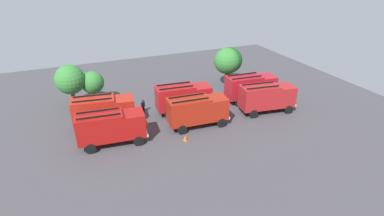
{
  "coord_description": "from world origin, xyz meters",
  "views": [
    {
      "loc": [
        -13.18,
        -31.37,
        17.91
      ],
      "look_at": [
        0.0,
        0.0,
        1.4
      ],
      "focal_mm": 28.63,
      "sensor_mm": 36.0,
      "label": 1
    }
  ],
  "objects_px": {
    "fire_truck_5": "(251,86)",
    "tree_3": "(229,60)",
    "firefighter_0": "(195,95)",
    "fire_truck_2": "(267,97)",
    "firefighter_1": "(185,112)",
    "firefighter_2": "(98,112)",
    "tree_2": "(227,61)",
    "fire_truck_1": "(197,110)",
    "fire_truck_4": "(183,97)",
    "traffic_cone_1": "(146,122)",
    "traffic_cone_2": "(225,92)",
    "tree_0": "(70,80)",
    "firefighter_4": "(143,106)",
    "fire_truck_3": "(104,110)",
    "fire_truck_0": "(111,126)",
    "firefighter_3": "(277,88)",
    "tree_1": "(92,83)",
    "traffic_cone_0": "(185,138)"
  },
  "relations": [
    {
      "from": "fire_truck_1",
      "to": "firefighter_3",
      "type": "xyz_separation_m",
      "value": [
        14.59,
        4.14,
        -1.16
      ]
    },
    {
      "from": "fire_truck_5",
      "to": "traffic_cone_2",
      "type": "distance_m",
      "value": 4.3
    },
    {
      "from": "firefighter_0",
      "to": "firefighter_3",
      "type": "bearing_deg",
      "value": -76.1
    },
    {
      "from": "fire_truck_2",
      "to": "firefighter_3",
      "type": "distance_m",
      "value": 6.46
    },
    {
      "from": "firefighter_0",
      "to": "tree_3",
      "type": "height_order",
      "value": "tree_3"
    },
    {
      "from": "fire_truck_0",
      "to": "tree_2",
      "type": "bearing_deg",
      "value": 32.36
    },
    {
      "from": "fire_truck_5",
      "to": "traffic_cone_1",
      "type": "distance_m",
      "value": 15.44
    },
    {
      "from": "firefighter_1",
      "to": "tree_3",
      "type": "bearing_deg",
      "value": -152.3
    },
    {
      "from": "traffic_cone_0",
      "to": "traffic_cone_2",
      "type": "bearing_deg",
      "value": 43.71
    },
    {
      "from": "firefighter_2",
      "to": "tree_2",
      "type": "bearing_deg",
      "value": -97.83
    },
    {
      "from": "firefighter_0",
      "to": "firefighter_2",
      "type": "relative_size",
      "value": 0.97
    },
    {
      "from": "traffic_cone_2",
      "to": "firefighter_4",
      "type": "bearing_deg",
      "value": -174.82
    },
    {
      "from": "fire_truck_5",
      "to": "firefighter_0",
      "type": "distance_m",
      "value": 7.77
    },
    {
      "from": "tree_2",
      "to": "traffic_cone_1",
      "type": "xyz_separation_m",
      "value": [
        -14.74,
        -7.28,
        -3.76
      ]
    },
    {
      "from": "fire_truck_2",
      "to": "fire_truck_4",
      "type": "bearing_deg",
      "value": 165.34
    },
    {
      "from": "fire_truck_5",
      "to": "fire_truck_4",
      "type": "bearing_deg",
      "value": -177.61
    },
    {
      "from": "fire_truck_1",
      "to": "firefighter_4",
      "type": "bearing_deg",
      "value": 133.24
    },
    {
      "from": "fire_truck_2",
      "to": "firefighter_4",
      "type": "height_order",
      "value": "fire_truck_2"
    },
    {
      "from": "traffic_cone_1",
      "to": "fire_truck_0",
      "type": "bearing_deg",
      "value": -149.53
    },
    {
      "from": "fire_truck_1",
      "to": "traffic_cone_1",
      "type": "xyz_separation_m",
      "value": [
        -5.51,
        2.55,
        -1.79
      ]
    },
    {
      "from": "firefighter_0",
      "to": "traffic_cone_0",
      "type": "xyz_separation_m",
      "value": [
        -5.15,
        -9.27,
        -0.6
      ]
    },
    {
      "from": "tree_1",
      "to": "tree_3",
      "type": "distance_m",
      "value": 20.24
    },
    {
      "from": "tree_2",
      "to": "firefighter_2",
      "type": "bearing_deg",
      "value": -169.75
    },
    {
      "from": "fire_truck_2",
      "to": "fire_truck_5",
      "type": "distance_m",
      "value": 3.84
    },
    {
      "from": "fire_truck_2",
      "to": "tree_2",
      "type": "xyz_separation_m",
      "value": [
        -0.51,
        9.8,
        1.97
      ]
    },
    {
      "from": "fire_truck_0",
      "to": "fire_truck_3",
      "type": "relative_size",
      "value": 0.99
    },
    {
      "from": "fire_truck_4",
      "to": "tree_0",
      "type": "xyz_separation_m",
      "value": [
        -12.98,
        6.77,
        1.86
      ]
    },
    {
      "from": "fire_truck_3",
      "to": "firefighter_0",
      "type": "height_order",
      "value": "fire_truck_3"
    },
    {
      "from": "fire_truck_5",
      "to": "tree_3",
      "type": "distance_m",
      "value": 6.51
    },
    {
      "from": "fire_truck_3",
      "to": "firefighter_4",
      "type": "distance_m",
      "value": 5.52
    },
    {
      "from": "fire_truck_1",
      "to": "fire_truck_4",
      "type": "xyz_separation_m",
      "value": [
        -0.15,
        4.13,
        0.0
      ]
    },
    {
      "from": "fire_truck_4",
      "to": "fire_truck_2",
      "type": "bearing_deg",
      "value": -17.69
    },
    {
      "from": "fire_truck_3",
      "to": "fire_truck_5",
      "type": "distance_m",
      "value": 19.86
    },
    {
      "from": "fire_truck_2",
      "to": "firefighter_4",
      "type": "bearing_deg",
      "value": 165.91
    },
    {
      "from": "firefighter_2",
      "to": "tree_1",
      "type": "xyz_separation_m",
      "value": [
        0.2,
        4.79,
        2.2
      ]
    },
    {
      "from": "fire_truck_5",
      "to": "traffic_cone_2",
      "type": "bearing_deg",
      "value": 127.92
    },
    {
      "from": "firefighter_4",
      "to": "tree_3",
      "type": "relative_size",
      "value": 0.29
    },
    {
      "from": "fire_truck_5",
      "to": "traffic_cone_2",
      "type": "relative_size",
      "value": 10.35
    },
    {
      "from": "tree_3",
      "to": "fire_truck_3",
      "type": "bearing_deg",
      "value": -163.52
    },
    {
      "from": "firefighter_0",
      "to": "tree_0",
      "type": "relative_size",
      "value": 0.28
    },
    {
      "from": "fire_truck_0",
      "to": "fire_truck_3",
      "type": "bearing_deg",
      "value": 96.58
    },
    {
      "from": "firefighter_0",
      "to": "fire_truck_2",
      "type": "bearing_deg",
      "value": -107.21
    },
    {
      "from": "firefighter_0",
      "to": "traffic_cone_0",
      "type": "distance_m",
      "value": 10.62
    },
    {
      "from": "fire_truck_3",
      "to": "traffic_cone_1",
      "type": "height_order",
      "value": "fire_truck_3"
    },
    {
      "from": "firefighter_1",
      "to": "firefighter_0",
      "type": "bearing_deg",
      "value": -135.62
    },
    {
      "from": "fire_truck_3",
      "to": "firefighter_2",
      "type": "relative_size",
      "value": 4.33
    },
    {
      "from": "fire_truck_2",
      "to": "firefighter_1",
      "type": "bearing_deg",
      "value": 176.49
    },
    {
      "from": "tree_1",
      "to": "traffic_cone_2",
      "type": "xyz_separation_m",
      "value": [
        18.01,
        -3.92,
        -2.81
      ]
    },
    {
      "from": "firefighter_3",
      "to": "firefighter_4",
      "type": "xyz_separation_m",
      "value": [
        -19.58,
        1.82,
        -0.01
      ]
    },
    {
      "from": "firefighter_0",
      "to": "traffic_cone_1",
      "type": "distance_m",
      "value": 9.18
    }
  ]
}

